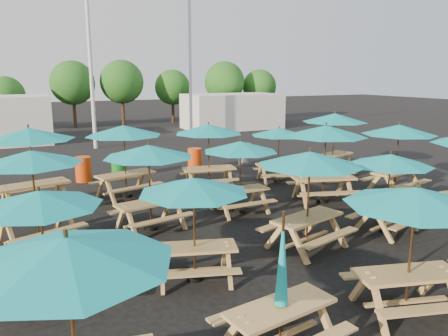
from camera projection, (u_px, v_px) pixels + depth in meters
name	position (u px, v px, depth m)	size (l,w,h in m)	color
ground	(246.00, 214.00, 12.86)	(120.00, 120.00, 0.00)	black
picnic_unit_0	(68.00, 260.00, 4.74)	(2.76, 2.76, 2.34)	tan
picnic_unit_1	(40.00, 204.00, 7.52)	(2.65, 2.65, 2.10)	tan
picnic_unit_2	(32.00, 162.00, 10.19)	(3.04, 3.04, 2.33)	tan
picnic_unit_3	(29.00, 138.00, 12.70)	(3.14, 3.14, 2.54)	tan
picnic_unit_4	(281.00, 295.00, 6.34)	(1.90, 1.72, 2.16)	tan
picnic_unit_5	(194.00, 190.00, 8.37)	(2.70, 2.70, 2.12)	tan
picnic_unit_6	(149.00, 155.00, 11.18)	(2.76, 2.76, 2.29)	tan
picnic_unit_7	(124.00, 134.00, 14.22)	(3.05, 3.05, 2.44)	tan
picnic_unit_8	(415.00, 202.00, 7.10)	(2.85, 2.85, 2.27)	tan
picnic_unit_9	(310.00, 163.00, 9.92)	(2.94, 2.94, 2.34)	tan
picnic_unit_10	(240.00, 150.00, 12.64)	(2.26, 2.26, 2.16)	tan
picnic_unit_11	(209.00, 132.00, 15.25)	(2.77, 2.77, 2.35)	tan
picnic_unit_13	(390.00, 163.00, 11.05)	(2.62, 2.62, 2.08)	tan
picnic_unit_14	(326.00, 134.00, 13.62)	(3.18, 3.18, 2.51)	tan
picnic_unit_15	(279.00, 134.00, 16.39)	(2.56, 2.56, 2.09)	tan
picnic_unit_18	(399.00, 133.00, 14.67)	(2.93, 2.93, 2.41)	tan
picnic_unit_19	(335.00, 121.00, 17.50)	(3.28, 3.28, 2.53)	tan
waste_bin_0	(83.00, 169.00, 16.69)	(0.60, 0.60, 0.96)	#E0400D
waste_bin_1	(119.00, 166.00, 17.31)	(0.60, 0.60, 0.96)	#188425
waste_bin_2	(195.00, 160.00, 18.59)	(0.60, 0.60, 0.96)	#E0400D
waste_bin_3	(245.00, 154.00, 19.90)	(0.60, 0.60, 0.96)	gray
mast_0	(89.00, 37.00, 23.12)	(0.20, 0.20, 12.00)	silver
mast_1	(190.00, 43.00, 27.62)	(0.20, 0.20, 12.00)	silver
event_tent_1	(232.00, 111.00, 33.14)	(7.00, 4.00, 2.60)	silver
tree_2	(6.00, 95.00, 30.51)	(2.59, 2.59, 3.93)	#382314
tree_3	(72.00, 83.00, 33.23)	(3.36, 3.36, 5.09)	#382314
tree_4	(122.00, 82.00, 34.35)	(3.41, 3.41, 5.17)	#382314
tree_5	(172.00, 87.00, 36.64)	(2.94, 2.94, 4.45)	#382314
tree_6	(225.00, 82.00, 36.65)	(3.38, 3.38, 5.13)	#382314
tree_7	(259.00, 87.00, 38.19)	(2.95, 2.95, 4.48)	#382314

